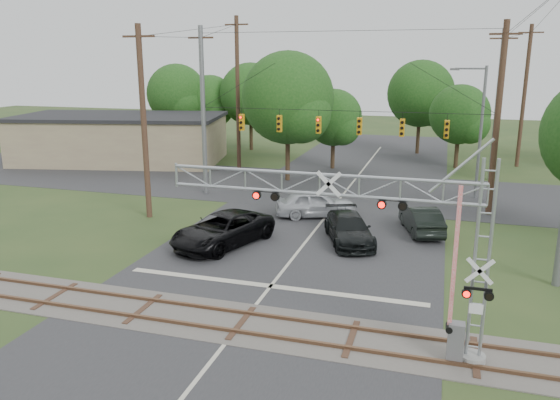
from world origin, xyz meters
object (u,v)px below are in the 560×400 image
(crossing_gantry, at_px, (380,231))
(sedan_silver, at_px, (315,203))
(car_dark, at_px, (349,229))
(streetlight, at_px, (478,126))
(pickup_black, at_px, (223,230))
(traffic_signal_span, at_px, (353,118))
(commercial_building, at_px, (121,138))

(crossing_gantry, relative_size, sedan_silver, 2.18)
(car_dark, bearing_deg, streetlight, 39.96)
(pickup_black, xyz_separation_m, streetlight, (12.69, 14.17, 4.16))
(traffic_signal_span, xyz_separation_m, sedan_silver, (-1.56, -3.56, -4.82))
(commercial_building, relative_size, streetlight, 2.26)
(pickup_black, bearing_deg, streetlight, 67.54)
(traffic_signal_span, bearing_deg, car_dark, -81.00)
(pickup_black, bearing_deg, sedan_silver, 82.44)
(pickup_black, relative_size, streetlight, 0.67)
(sedan_silver, relative_size, commercial_building, 0.24)
(traffic_signal_span, bearing_deg, pickup_black, -115.79)
(pickup_black, height_order, streetlight, streetlight)
(sedan_silver, relative_size, streetlight, 0.54)
(sedan_silver, bearing_deg, pickup_black, 131.28)
(pickup_black, bearing_deg, commercial_building, 152.48)
(traffic_signal_span, relative_size, commercial_building, 0.96)
(traffic_signal_span, xyz_separation_m, car_dark, (1.23, -7.79, -4.91))
(crossing_gantry, height_order, car_dark, crossing_gantry)
(commercial_building, bearing_deg, streetlight, -22.08)
(crossing_gantry, xyz_separation_m, pickup_black, (-8.81, 8.24, -3.26))
(sedan_silver, bearing_deg, crossing_gantry, 178.55)
(pickup_black, xyz_separation_m, sedan_silver, (3.33, 6.55, -0.00))
(crossing_gantry, distance_m, traffic_signal_span, 18.83)
(car_dark, distance_m, streetlight, 14.20)
(traffic_signal_span, xyz_separation_m, pickup_black, (-4.89, -10.11, -4.82))
(pickup_black, distance_m, commercial_building, 26.86)
(sedan_silver, distance_m, streetlight, 12.77)
(sedan_silver, xyz_separation_m, streetlight, (9.36, 7.62, 4.16))
(crossing_gantry, distance_m, sedan_silver, 16.11)
(car_dark, xyz_separation_m, sedan_silver, (-2.79, 4.23, 0.09))
(crossing_gantry, relative_size, pickup_black, 1.77)
(car_dark, height_order, commercial_building, commercial_building)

